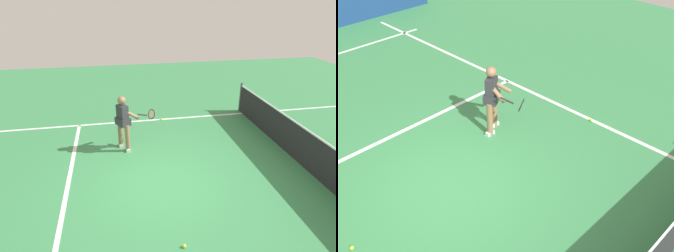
# 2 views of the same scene
# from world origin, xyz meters

# --- Properties ---
(ground_plane) EXTENTS (25.12, 25.12, 0.00)m
(ground_plane) POSITION_xyz_m (0.00, 0.00, 0.00)
(ground_plane) COLOR #38844C
(service_line_marking) EXTENTS (7.37, 0.10, 0.01)m
(service_line_marking) POSITION_xyz_m (0.00, -2.21, 0.00)
(service_line_marking) COLOR white
(service_line_marking) RESTS_ON ground
(sideline_left_marking) EXTENTS (0.10, 17.32, 0.01)m
(sideline_left_marking) POSITION_xyz_m (-3.69, 0.00, 0.00)
(sideline_left_marking) COLOR white
(sideline_left_marking) RESTS_ON ground
(court_net) EXTENTS (8.05, 0.08, 1.07)m
(court_net) POSITION_xyz_m (0.00, 3.57, 0.50)
(court_net) COLOR #4C4C51
(court_net) RESTS_ON ground
(tennis_player) EXTENTS (0.68, 1.14, 1.55)m
(tennis_player) POSITION_xyz_m (-1.80, -0.79, 0.85)
(tennis_player) COLOR #8C6647
(tennis_player) RESTS_ON ground
(tennis_ball_near) EXTENTS (0.07, 0.07, 0.07)m
(tennis_ball_near) POSITION_xyz_m (-3.64, 0.55, 0.03)
(tennis_ball_near) COLOR #D1E533
(tennis_ball_near) RESTS_ON ground
(tennis_ball_mid) EXTENTS (0.07, 0.07, 0.07)m
(tennis_ball_mid) POSITION_xyz_m (2.02, -0.02, 0.03)
(tennis_ball_mid) COLOR #D1E533
(tennis_ball_mid) RESTS_ON ground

